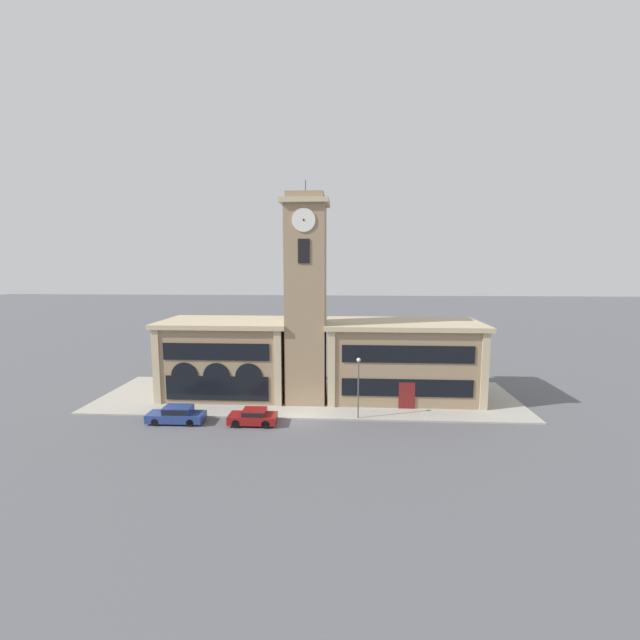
% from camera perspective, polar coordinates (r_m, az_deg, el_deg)
% --- Properties ---
extents(ground_plane, '(300.00, 300.00, 0.00)m').
position_cam_1_polar(ground_plane, '(38.66, -2.52, -13.14)').
color(ground_plane, '#56565B').
extents(sidewalk_kerb, '(42.06, 12.71, 0.15)m').
position_cam_1_polar(sidewalk_kerb, '(44.61, -1.67, -10.19)').
color(sidewalk_kerb, '#A39E93').
rests_on(sidewalk_kerb, ground_plane).
extents(clock_tower, '(4.48, 4.48, 21.35)m').
position_cam_1_polar(clock_tower, '(41.34, -1.89, 2.66)').
color(clock_tower, '#937A5B').
rests_on(clock_tower, ground_plane).
extents(town_hall_left_wing, '(13.17, 8.26, 7.88)m').
position_cam_1_polar(town_hall_left_wing, '(45.62, -12.28, -4.90)').
color(town_hall_left_wing, '#937A5B').
rests_on(town_hall_left_wing, ground_plane).
extents(town_hall_right_wing, '(15.54, 8.26, 7.86)m').
position_cam_1_polar(town_hall_right_wing, '(44.35, 10.89, -5.23)').
color(town_hall_right_wing, '#937A5B').
rests_on(town_hall_right_wing, ground_plane).
extents(parked_car_near, '(4.87, 1.86, 1.47)m').
position_cam_1_polar(parked_car_near, '(39.67, -18.55, -11.82)').
color(parked_car_near, navy).
rests_on(parked_car_near, ground_plane).
extents(parked_car_mid, '(4.08, 1.94, 1.34)m').
position_cam_1_polar(parked_car_mid, '(37.77, -8.89, -12.58)').
color(parked_car_mid, maroon).
rests_on(parked_car_mid, ground_plane).
extents(street_lamp, '(0.36, 0.36, 5.41)m').
position_cam_1_polar(street_lamp, '(37.66, 5.14, -7.76)').
color(street_lamp, '#4C4C51').
rests_on(street_lamp, sidewalk_kerb).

